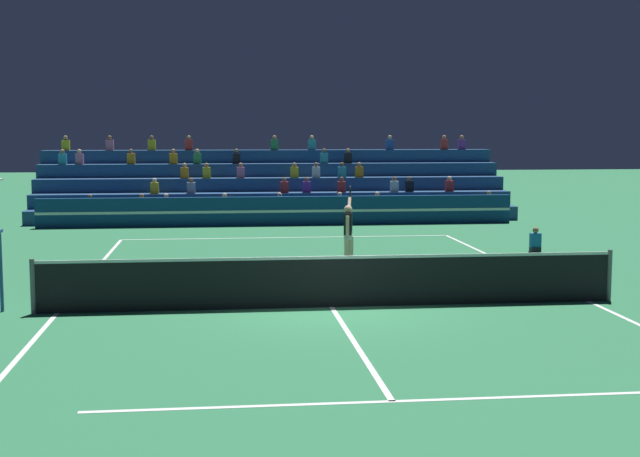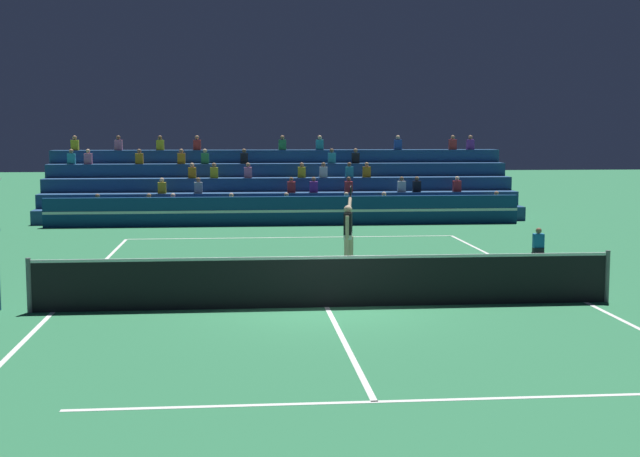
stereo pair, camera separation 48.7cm
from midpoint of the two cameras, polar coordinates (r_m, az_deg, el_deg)
ground_plane at (r=18.35m, az=1.19°, el=-5.06°), size 120.00×120.00×0.00m
court_lines at (r=18.35m, az=1.19°, el=-5.04°), size 11.10×23.90×0.01m
tennis_net at (r=18.25m, az=1.20°, el=-3.38°), size 12.00×0.10×1.10m
sponsor_banner_wall at (r=33.82m, az=-1.82°, el=1.13°), size 18.00×0.26×1.10m
bleacher_stand at (r=37.57m, az=-2.18°, el=2.37°), size 19.29×4.75×3.38m
ball_kid_courtside at (r=26.25m, az=14.31°, el=-1.06°), size 0.30×0.36×0.84m
tennis_player at (r=22.81m, az=2.43°, el=-0.33°), size 0.46×1.38×2.23m
tennis_ball at (r=20.93m, az=-5.88°, el=-3.57°), size 0.07×0.07×0.07m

